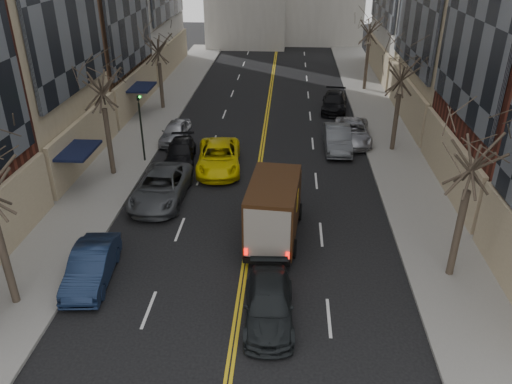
% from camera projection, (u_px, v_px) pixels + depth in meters
% --- Properties ---
extents(sidewalk_left, '(4.00, 66.00, 0.15)m').
position_uv_depth(sidewalk_left, '(142.00, 133.00, 36.62)').
color(sidewalk_left, slate).
rests_on(sidewalk_left, ground).
extents(sidewalk_right, '(4.00, 66.00, 0.15)m').
position_uv_depth(sidewalk_right, '(390.00, 139.00, 35.55)').
color(sidewalk_right, slate).
rests_on(sidewalk_right, ground).
extents(tree_lf_mid, '(3.20, 3.20, 8.91)m').
position_uv_depth(tree_lf_mid, '(98.00, 66.00, 27.41)').
color(tree_lf_mid, '#382D23').
rests_on(tree_lf_mid, sidewalk_left).
extents(tree_lf_far, '(3.20, 3.20, 8.12)m').
position_uv_depth(tree_lf_far, '(157.00, 35.00, 39.20)').
color(tree_lf_far, '#382D23').
rests_on(tree_lf_far, sidewalk_left).
extents(tree_rt_near, '(3.20, 3.20, 8.71)m').
position_uv_depth(tree_rt_near, '(479.00, 134.00, 18.45)').
color(tree_rt_near, '#382D23').
rests_on(tree_rt_near, sidewalk_right).
extents(tree_rt_mid, '(3.20, 3.20, 8.32)m').
position_uv_depth(tree_rt_mid, '(404.00, 59.00, 31.00)').
color(tree_rt_mid, '#382D23').
rests_on(tree_rt_mid, sidewalk_right).
extents(tree_rt_far, '(3.20, 3.20, 9.11)m').
position_uv_depth(tree_rt_far, '(371.00, 15.00, 44.04)').
color(tree_rt_far, '#382D23').
rests_on(tree_rt_far, sidewalk_right).
extents(traffic_signal, '(0.29, 0.26, 4.70)m').
position_uv_depth(traffic_signal, '(141.00, 121.00, 30.83)').
color(traffic_signal, black).
rests_on(traffic_signal, sidewalk_left).
extents(ups_truck, '(2.73, 5.92, 3.16)m').
position_uv_depth(ups_truck, '(274.00, 208.00, 23.45)').
color(ups_truck, black).
rests_on(ups_truck, ground).
extents(observer_sedan, '(2.04, 4.63, 1.32)m').
position_uv_depth(observer_sedan, '(269.00, 304.00, 18.77)').
color(observer_sedan, black).
rests_on(observer_sedan, ground).
extents(taxi, '(3.12, 5.85, 1.56)m').
position_uv_depth(taxi, '(219.00, 157.00, 30.89)').
color(taxi, yellow).
rests_on(taxi, ground).
extents(pedestrian, '(0.57, 0.77, 1.92)m').
position_uv_depth(pedestrian, '(259.00, 200.00, 25.52)').
color(pedestrian, black).
rests_on(pedestrian, ground).
extents(parked_lf_b, '(1.94, 4.54, 1.46)m').
position_uv_depth(parked_lf_b, '(92.00, 266.00, 20.81)').
color(parked_lf_b, '#111E37').
rests_on(parked_lf_b, ground).
extents(parked_lf_c, '(2.74, 5.76, 1.59)m').
position_uv_depth(parked_lf_c, '(161.00, 187.00, 27.20)').
color(parked_lf_c, '#43464A').
rests_on(parked_lf_c, ground).
extents(parked_lf_d, '(2.26, 4.56, 1.28)m').
position_uv_depth(parked_lf_d, '(181.00, 152.00, 31.95)').
color(parked_lf_d, black).
rests_on(parked_lf_d, ground).
extents(parked_lf_e, '(1.89, 4.18, 1.39)m').
position_uv_depth(parked_lf_e, '(175.00, 132.00, 35.14)').
color(parked_lf_e, '#ACAEB4').
rests_on(parked_lf_e, ground).
extents(parked_rt_a, '(1.69, 4.79, 1.58)m').
position_uv_depth(parked_rt_a, '(338.00, 139.00, 33.69)').
color(parked_rt_a, '#4D5055').
rests_on(parked_rt_a, ground).
extents(parked_rt_b, '(2.60, 5.27, 1.44)m').
position_uv_depth(parked_rt_b, '(353.00, 132.00, 35.07)').
color(parked_rt_b, '#ABACB3').
rests_on(parked_rt_b, ground).
extents(parked_rt_c, '(2.53, 5.12, 1.43)m').
position_uv_depth(parked_rt_c, '(334.00, 102.00, 41.29)').
color(parked_rt_c, black).
rests_on(parked_rt_c, ground).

